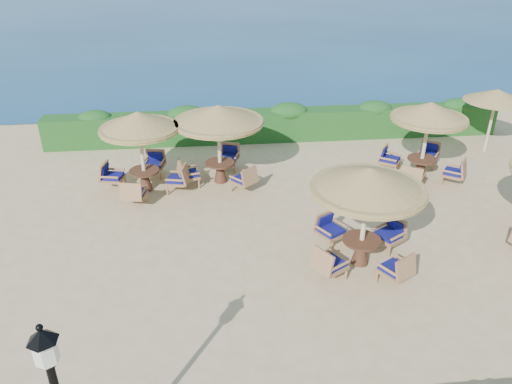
% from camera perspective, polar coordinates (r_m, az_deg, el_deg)
% --- Properties ---
extents(ground, '(120.00, 120.00, 0.00)m').
position_cam_1_polar(ground, '(13.97, 6.32, -4.86)').
color(ground, tan).
rests_on(ground, ground).
extents(hedge, '(18.00, 0.90, 1.20)m').
position_cam_1_polar(hedge, '(20.10, 2.31, 7.65)').
color(hedge, '#154316').
rests_on(hedge, ground).
extents(extra_parasol, '(2.30, 2.30, 2.41)m').
position_cam_1_polar(extra_parasol, '(20.42, 25.82, 9.89)').
color(extra_parasol, beige).
rests_on(extra_parasol, ground).
extents(cafe_set_0, '(2.77, 2.77, 2.65)m').
position_cam_1_polar(cafe_set_0, '(12.12, 12.53, -0.91)').
color(cafe_set_0, beige).
rests_on(cafe_set_0, ground).
extents(cafe_set_2, '(2.88, 2.88, 2.65)m').
position_cam_1_polar(cafe_set_2, '(15.92, -13.06, 5.77)').
color(cafe_set_2, beige).
rests_on(cafe_set_2, ground).
extents(cafe_set_3, '(2.92, 2.92, 2.65)m').
position_cam_1_polar(cafe_set_3, '(16.06, -4.28, 7.43)').
color(cafe_set_3, beige).
rests_on(cafe_set_3, ground).
extents(cafe_set_4, '(2.69, 2.69, 2.65)m').
position_cam_1_polar(cafe_set_4, '(17.32, 18.97, 6.76)').
color(cafe_set_4, beige).
rests_on(cafe_set_4, ground).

